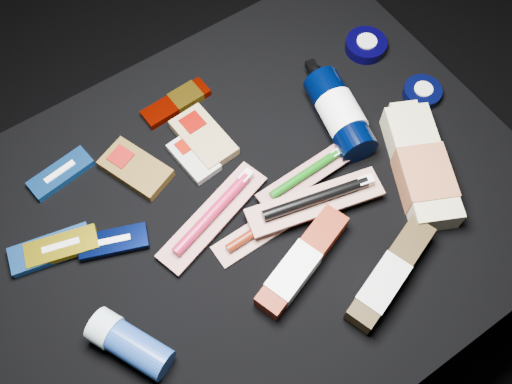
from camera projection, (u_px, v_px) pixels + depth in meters
ground at (253, 277)px, 1.36m from camera, size 3.00×3.00×0.00m
cloth_table at (253, 247)px, 1.18m from camera, size 0.98×0.78×0.40m
luna_bar_0 at (61, 173)px, 1.02m from camera, size 0.12×0.06×0.02m
luna_bar_1 at (51, 250)px, 0.95m from camera, size 0.14×0.08×0.02m
luna_bar_2 at (113, 242)px, 0.96m from camera, size 0.12×0.08×0.02m
luna_bar_3 at (62, 247)px, 0.95m from camera, size 0.13×0.08×0.02m
clif_bar_0 at (134, 167)px, 1.02m from camera, size 0.11×0.14×0.02m
clif_bar_1 at (192, 156)px, 1.03m from camera, size 0.06×0.10×0.02m
clif_bar_2 at (202, 136)px, 1.05m from camera, size 0.08×0.13×0.02m
power_bar at (179, 101)px, 1.09m from camera, size 0.14×0.05×0.02m
lotion_bottle at (340, 114)px, 1.04m from camera, size 0.11×0.23×0.07m
cream_tin_upper at (366, 45)px, 1.15m from camera, size 0.08×0.08×0.03m
cream_tin_lower at (422, 92)px, 1.10m from camera, size 0.07×0.07×0.02m
bodywash_bottle at (421, 168)px, 1.00m from camera, size 0.17×0.25×0.05m
deodorant_stick at (129, 343)px, 0.87m from camera, size 0.11×0.14×0.06m
toothbrush_pack_0 at (267, 225)px, 0.97m from camera, size 0.20×0.05×0.02m
toothbrush_pack_1 at (214, 214)px, 0.97m from camera, size 0.24×0.12×0.03m
toothbrush_pack_2 at (306, 175)px, 1.00m from camera, size 0.19×0.05×0.02m
toothbrush_pack_3 at (317, 200)px, 0.97m from camera, size 0.25×0.11×0.03m
toothpaste_carton_red at (299, 265)px, 0.93m from camera, size 0.21×0.11×0.04m
toothpaste_carton_green at (388, 277)px, 0.91m from camera, size 0.21×0.11×0.04m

